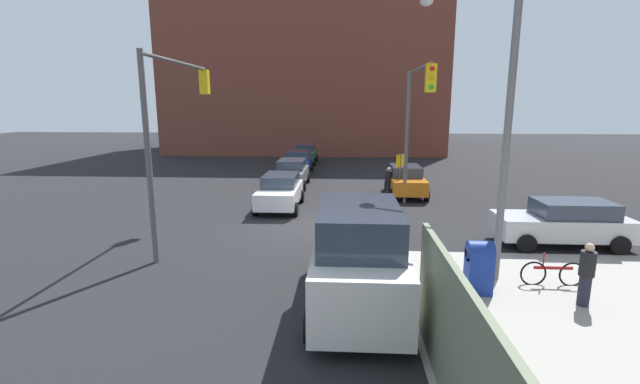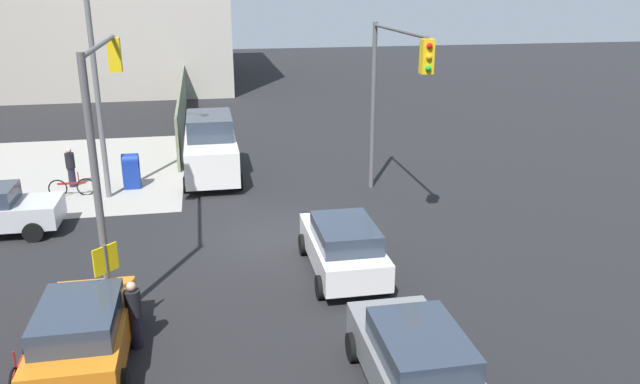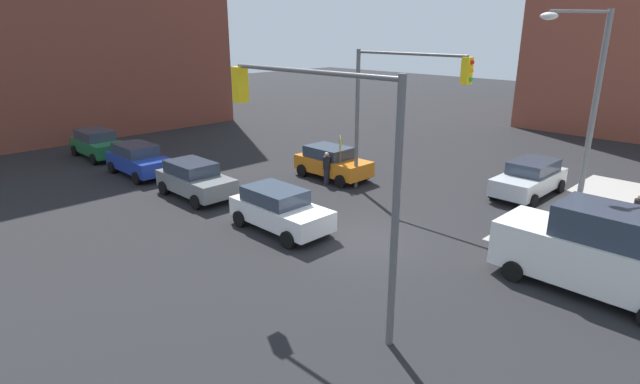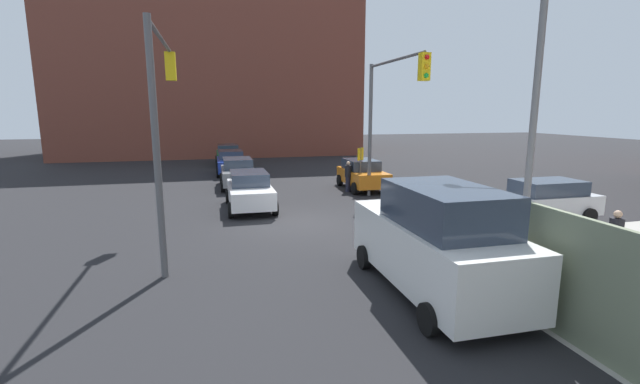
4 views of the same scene
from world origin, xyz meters
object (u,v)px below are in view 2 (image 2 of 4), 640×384
(sedan_white, at_px, (343,246))
(coupe_orange, at_px, (83,332))
(mailbox_blue, at_px, (131,170))
(sedan_gray, at_px, (416,361))
(street_lamp_corner, at_px, (104,75))
(bicycle_leaning_on_fence, at_px, (72,187))
(bicycle_at_crosswalk, at_px, (21,370))
(pedestrian_waiting, at_px, (134,314))
(traffic_signal_se_corner, at_px, (392,80))
(pedestrian_crossing, at_px, (71,167))
(van_white_delivery, at_px, (211,148))
(traffic_signal_nw_corner, at_px, (104,116))

(sedan_white, relative_size, coupe_orange, 1.04)
(mailbox_blue, distance_m, sedan_gray, 16.39)
(street_lamp_corner, xyz_separation_m, bicycle_leaning_on_fence, (0.58, 1.72, -4.35))
(bicycle_leaning_on_fence, height_order, bicycle_at_crosswalk, same)
(sedan_gray, xyz_separation_m, bicycle_at_crosswalk, (1.90, 7.83, -0.50))
(pedestrian_waiting, xyz_separation_m, bicycle_at_crosswalk, (-1.00, 2.20, -0.50))
(pedestrian_waiting, bearing_deg, bicycle_leaning_on_fence, 154.44)
(traffic_signal_se_corner, distance_m, pedestrian_waiting, 12.13)
(pedestrian_crossing, bearing_deg, sedan_gray, -16.57)
(sedan_white, bearing_deg, sedan_gray, -178.29)
(sedan_white, bearing_deg, mailbox_blue, 35.96)
(bicycle_leaning_on_fence, bearing_deg, bicycle_at_crosswalk, -174.49)
(sedan_white, bearing_deg, van_white_delivery, 18.90)
(traffic_signal_se_corner, relative_size, sedan_gray, 1.58)
(coupe_orange, height_order, pedestrian_waiting, pedestrian_waiting)
(traffic_signal_nw_corner, xyz_separation_m, coupe_orange, (-4.11, 0.30, -3.81))
(traffic_signal_se_corner, height_order, sedan_gray, traffic_signal_se_corner)
(pedestrian_crossing, bearing_deg, traffic_signal_se_corner, 21.46)
(traffic_signal_se_corner, relative_size, bicycle_at_crosswalk, 3.71)
(coupe_orange, height_order, van_white_delivery, van_white_delivery)
(van_white_delivery, bearing_deg, traffic_signal_nw_corner, 163.97)
(coupe_orange, height_order, bicycle_at_crosswalk, coupe_orange)
(mailbox_blue, distance_m, bicycle_at_crosswalk, 13.05)
(sedan_gray, relative_size, coupe_orange, 1.02)
(mailbox_blue, relative_size, sedan_gray, 0.35)
(traffic_signal_nw_corner, distance_m, bicycle_at_crosswalk, 6.42)
(mailbox_blue, height_order, bicycle_leaning_on_fence, mailbox_blue)
(mailbox_blue, xyz_separation_m, bicycle_leaning_on_fence, (-0.60, 2.20, -0.42))
(pedestrian_waiting, height_order, bicycle_at_crosswalk, pedestrian_waiting)
(sedan_gray, distance_m, pedestrian_waiting, 6.33)
(sedan_gray, height_order, bicycle_leaning_on_fence, sedan_gray)
(traffic_signal_se_corner, height_order, mailbox_blue, traffic_signal_se_corner)
(sedan_white, xyz_separation_m, van_white_delivery, (10.09, 3.46, 0.44))
(street_lamp_corner, xyz_separation_m, sedan_white, (-8.00, -7.13, -3.86))
(traffic_signal_nw_corner, relative_size, street_lamp_corner, 0.81)
(sedan_white, xyz_separation_m, sedan_gray, (-5.73, -0.17, -0.00))
(mailbox_blue, xyz_separation_m, van_white_delivery, (0.92, -3.20, 0.52))
(van_white_delivery, relative_size, bicycle_at_crosswalk, 3.09)
(street_lamp_corner, height_order, sedan_white, street_lamp_corner)
(sedan_white, height_order, bicycle_leaning_on_fence, sedan_white)
(sedan_white, xyz_separation_m, coupe_orange, (-3.42, 6.45, -0.00))
(bicycle_leaning_on_fence, distance_m, bicycle_at_crosswalk, 12.46)
(traffic_signal_nw_corner, distance_m, van_white_delivery, 10.34)
(traffic_signal_nw_corner, distance_m, pedestrian_crossing, 10.26)
(traffic_signal_se_corner, relative_size, mailbox_blue, 4.55)
(bicycle_at_crosswalk, bearing_deg, street_lamp_corner, -2.54)
(traffic_signal_se_corner, bearing_deg, van_white_delivery, 51.88)
(sedan_white, height_order, sedan_gray, same)
(pedestrian_waiting, bearing_deg, sedan_white, 75.25)
(traffic_signal_se_corner, relative_size, pedestrian_waiting, 3.97)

